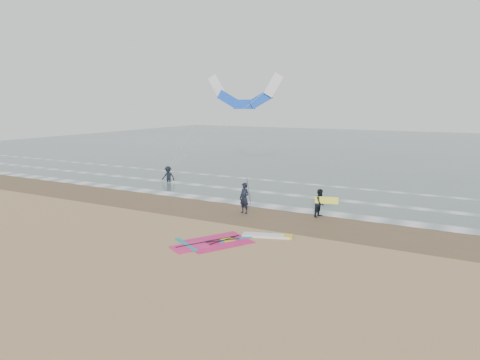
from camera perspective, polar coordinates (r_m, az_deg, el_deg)
The scene contains 11 objects.
ground at distance 20.18m, azimuth -5.31°, elevation -8.56°, with size 120.00×120.00×0.00m, color tan.
sea_water at distance 65.08m, azimuth 18.73°, elevation 4.06°, with size 120.00×80.00×0.02m, color #47605E.
wet_sand_band at distance 25.17m, azimuth 2.26°, elevation -4.68°, with size 120.00×5.00×0.01m, color brown.
foam_waterline at distance 29.11m, azimuth 6.09°, elevation -2.61°, with size 120.00×9.15×0.02m.
windsurf_rig at distance 20.58m, azimuth -1.17°, elevation -8.04°, with size 5.04×4.77×0.12m.
person_standing at distance 25.29m, azimuth 0.58°, elevation -2.44°, with size 0.68×0.44×1.86m, color black.
person_walking at distance 25.03m, azimuth 10.65°, elevation -3.02°, with size 0.79×0.62×1.63m, color black.
person_wading at distance 35.37m, azimuth -9.56°, elevation 0.99°, with size 1.12×0.64×1.73m, color black.
held_pole at distance 25.06m, azimuth 1.19°, elevation -1.54°, with size 0.17×0.86×1.82m.
carried_kiteboard at distance 24.77m, azimuth 11.48°, elevation -2.67°, with size 1.30×0.51×0.39m.
surf_kite at distance 34.84m, azimuth 0.55°, elevation 11.26°, with size 8.59×3.65×7.64m.
Camera 1 is at (10.61, -15.88, 6.52)m, focal length 32.00 mm.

